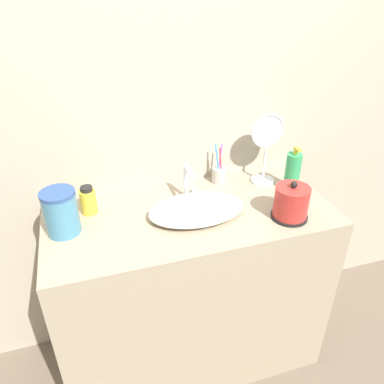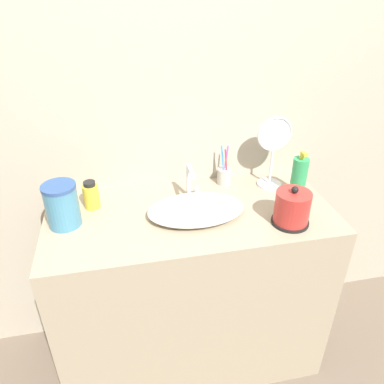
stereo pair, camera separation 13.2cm
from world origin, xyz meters
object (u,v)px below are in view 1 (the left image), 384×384
toothbrush_cup (219,174)px  faucet (188,181)px  water_pitcher (61,212)px  electric_kettle (291,204)px  lotion_bottle (293,171)px  vanity_mirror (266,145)px  shampoo_bottle (88,201)px

toothbrush_cup → faucet: bearing=-151.8°
water_pitcher → faucet: bearing=10.0°
faucet → electric_kettle: size_ratio=0.96×
electric_kettle → faucet: bearing=142.5°
electric_kettle → lotion_bottle: (0.13, 0.21, 0.03)m
vanity_mirror → water_pitcher: size_ratio=1.89×
lotion_bottle → water_pitcher: lotion_bottle is taller
faucet → toothbrush_cup: bearing=28.2°
water_pitcher → lotion_bottle: bearing=1.7°
toothbrush_cup → water_pitcher: bearing=-165.0°
toothbrush_cup → water_pitcher: toothbrush_cup is taller
toothbrush_cup → shampoo_bottle: size_ratio=1.57×
toothbrush_cup → shampoo_bottle: (-0.62, -0.09, 0.02)m
lotion_bottle → vanity_mirror: size_ratio=0.63×
electric_kettle → water_pitcher: bearing=168.7°
water_pitcher → vanity_mirror: bearing=8.3°
faucet → shampoo_bottle: size_ratio=1.31×
toothbrush_cup → shampoo_bottle: toothbrush_cup is taller
toothbrush_cup → vanity_mirror: 0.26m
electric_kettle → shampoo_bottle: (-0.79, 0.29, -0.01)m
toothbrush_cup → shampoo_bottle: 0.62m
shampoo_bottle → water_pitcher: water_pitcher is taller
electric_kettle → water_pitcher: (-0.89, 0.18, 0.03)m
faucet → lotion_bottle: size_ratio=0.76×
faucet → water_pitcher: (-0.54, -0.09, 0.00)m
faucet → shampoo_bottle: faucet is taller
faucet → toothbrush_cup: (0.19, 0.10, -0.05)m
lotion_bottle → vanity_mirror: 0.17m
toothbrush_cup → electric_kettle: bearing=-65.4°
lotion_bottle → water_pitcher: (-1.02, -0.03, -0.00)m
vanity_mirror → electric_kettle: bearing=-96.5°
faucet → shampoo_bottle: bearing=178.1°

